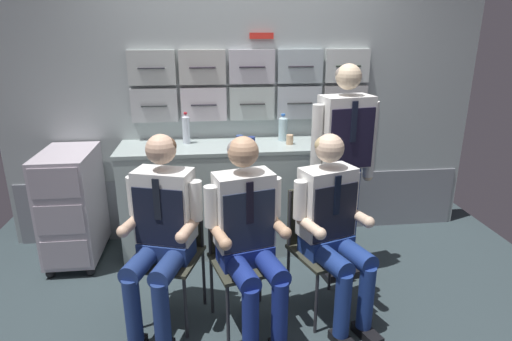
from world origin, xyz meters
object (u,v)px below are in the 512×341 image
crew_member_left (161,227)px  folding_chair_left (172,240)px  coffee_cup_white (240,139)px  folding_chair_right (318,235)px  folding_chair_center (240,245)px  sparkling_bottle_green (283,128)px  crew_member_right (333,223)px  service_trolley (72,204)px  crew_member_standing (343,157)px  crew_member_center (249,231)px

crew_member_left → folding_chair_left: bearing=71.8°
crew_member_left → coffee_cup_white: (0.58, 1.04, 0.28)m
folding_chair_left → folding_chair_right: same height
folding_chair_center → sparkling_bottle_green: 1.28m
crew_member_right → coffee_cup_white: size_ratio=17.36×
crew_member_left → folding_chair_right: crew_member_left is taller
service_trolley → crew_member_standing: bearing=-11.9°
crew_member_left → sparkling_bottle_green: (0.96, 1.11, 0.35)m
crew_member_right → crew_member_standing: (0.21, 0.53, 0.28)m
crew_member_left → sparkling_bottle_green: bearing=49.1°
folding_chair_left → crew_member_center: bearing=-29.1°
folding_chair_center → crew_member_center: bearing=-75.1°
folding_chair_center → crew_member_left: bearing=-175.7°
crew_member_left → folding_chair_center: (0.50, 0.04, -0.17)m
sparkling_bottle_green → crew_member_standing: bearing=-60.7°
folding_chair_left → crew_member_standing: size_ratio=0.52×
sparkling_bottle_green → crew_member_center: bearing=-108.9°
crew_member_left → crew_member_right: size_ratio=1.01×
crew_member_center → coffee_cup_white: crew_member_center is taller
crew_member_standing → crew_member_right: bearing=-112.0°
crew_member_center → folding_chair_center: bearing=104.9°
service_trolley → sparkling_bottle_green: 1.86m
folding_chair_center → sparkling_bottle_green: (0.46, 1.07, 0.53)m
crew_member_left → service_trolley: bearing=131.2°
folding_chair_right → folding_chair_left: bearing=177.5°
sparkling_bottle_green → coffee_cup_white: sparkling_bottle_green is taller
crew_member_left → crew_member_standing: bearing=20.4°
folding_chair_left → service_trolley: bearing=138.1°
crew_member_right → coffee_cup_white: (-0.52, 1.08, 0.29)m
crew_member_left → crew_member_standing: size_ratio=0.78×
service_trolley → folding_chair_left: bearing=-41.9°
crew_member_center → folding_chair_right: size_ratio=1.49×
folding_chair_center → coffee_cup_white: 1.10m
crew_member_standing → crew_member_left: bearing=-159.6°
crew_member_left → crew_member_right: (1.09, -0.04, -0.01)m
folding_chair_center → folding_chair_right: same height
folding_chair_left → crew_member_standing: (1.25, 0.33, 0.44)m
folding_chair_left → crew_member_center: crew_member_center is taller
crew_member_left → crew_member_right: crew_member_left is taller
crew_member_center → sparkling_bottle_green: (0.42, 1.22, 0.35)m
crew_member_left → crew_member_right: 1.09m
folding_chair_right → sparkling_bottle_green: sparkling_bottle_green is taller
crew_member_left → crew_member_center: crew_member_center is taller
service_trolley → folding_chair_center: bearing=-34.2°
service_trolley → crew_member_right: crew_member_right is taller
crew_member_left → sparkling_bottle_green: 1.50m
folding_chair_center → folding_chair_right: bearing=7.6°
folding_chair_left → crew_member_left: size_ratio=0.67×
crew_member_left → folding_chair_right: size_ratio=1.49×
crew_member_center → folding_chair_right: bearing=24.5°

